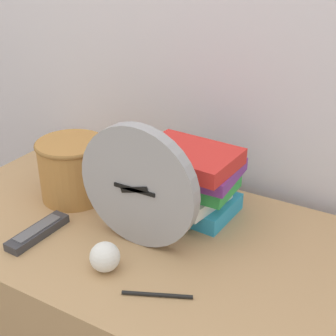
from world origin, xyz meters
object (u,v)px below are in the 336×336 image
at_px(tv_remote, 38,232).
at_px(pen, 157,295).
at_px(desk_clock, 138,187).
at_px(book_stack, 191,180).
at_px(crumpled_paper_ball, 105,257).
at_px(basket, 73,168).

distance_m(tv_remote, pen, 0.35).
xyz_separation_m(desk_clock, pen, (0.13, -0.14, -0.14)).
distance_m(book_stack, tv_remote, 0.39).
height_order(desk_clock, tv_remote, desk_clock).
bearing_deg(tv_remote, book_stack, 45.72).
height_order(tv_remote, crumpled_paper_ball, crumpled_paper_ball).
bearing_deg(tv_remote, pen, -6.12).
bearing_deg(tv_remote, desk_clock, 24.47).
height_order(crumpled_paper_ball, pen, crumpled_paper_ball).
height_order(book_stack, pen, book_stack).
xyz_separation_m(desk_clock, book_stack, (0.04, 0.17, -0.05)).
bearing_deg(book_stack, desk_clock, -104.24).
xyz_separation_m(book_stack, crumpled_paper_ball, (-0.05, -0.29, -0.06)).
height_order(basket, pen, basket).
xyz_separation_m(desk_clock, crumpled_paper_ball, (-0.01, -0.12, -0.11)).
xyz_separation_m(book_stack, basket, (-0.31, -0.08, -0.01)).
distance_m(tv_remote, crumpled_paper_ball, 0.21).
distance_m(book_stack, crumpled_paper_ball, 0.30).
bearing_deg(pen, tv_remote, 173.88).
xyz_separation_m(basket, tv_remote, (0.05, -0.19, -0.08)).
relative_size(desk_clock, basket, 1.56).
xyz_separation_m(crumpled_paper_ball, pen, (0.14, -0.02, -0.03)).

